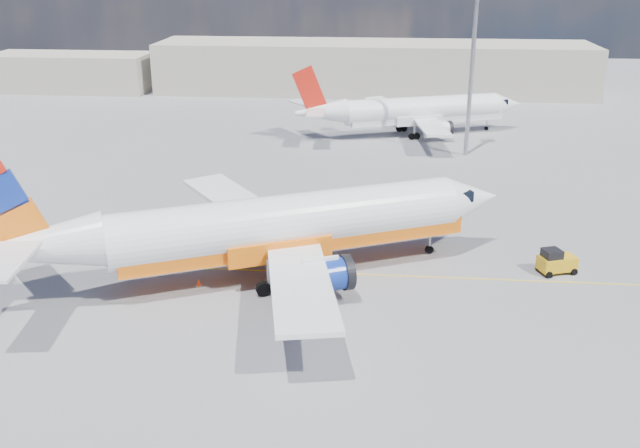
# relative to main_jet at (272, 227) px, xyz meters

# --- Properties ---
(ground) EXTENTS (240.00, 240.00, 0.00)m
(ground) POSITION_rel_main_jet_xyz_m (0.38, -2.09, -3.78)
(ground) COLOR slate
(ground) RESTS_ON ground
(taxi_line) EXTENTS (70.00, 0.15, 0.01)m
(taxi_line) POSITION_rel_main_jet_xyz_m (0.38, 0.91, -3.77)
(taxi_line) COLOR yellow
(taxi_line) RESTS_ON ground
(terminal_main) EXTENTS (70.00, 14.00, 8.00)m
(terminal_main) POSITION_rel_main_jet_xyz_m (5.38, 72.91, 0.22)
(terminal_main) COLOR #B8B09E
(terminal_main) RESTS_ON ground
(terminal_annex) EXTENTS (26.00, 10.00, 6.00)m
(terminal_annex) POSITION_rel_main_jet_xyz_m (-44.62, 69.91, -0.78)
(terminal_annex) COLOR #B8B09E
(terminal_annex) RESTS_ON ground
(main_jet) EXTENTS (36.58, 27.49, 11.33)m
(main_jet) POSITION_rel_main_jet_xyz_m (0.00, 0.00, 0.00)
(main_jet) COLOR white
(main_jet) RESTS_ON ground
(second_jet) EXTENTS (30.11, 22.81, 9.18)m
(second_jet) POSITION_rel_main_jet_xyz_m (11.28, 43.37, -0.72)
(second_jet) COLOR white
(second_jet) RESTS_ON ground
(gse_tug) EXTENTS (2.91, 2.34, 1.84)m
(gse_tug) POSITION_rel_main_jet_xyz_m (20.01, 2.48, -2.90)
(gse_tug) COLOR black
(gse_tug) RESTS_ON ground
(traffic_cone) EXTENTS (0.37, 0.37, 0.52)m
(traffic_cone) POSITION_rel_main_jet_xyz_m (-4.88, -1.98, -3.52)
(traffic_cone) COLOR white
(traffic_cone) RESTS_ON ground
(floodlight_mast) EXTENTS (1.64, 1.64, 22.48)m
(floodlight_mast) POSITION_rel_main_jet_xyz_m (16.80, 34.30, 9.70)
(floodlight_mast) COLOR #93939B
(floodlight_mast) RESTS_ON ground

